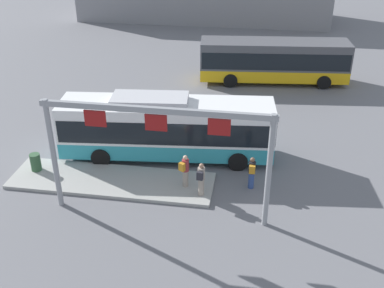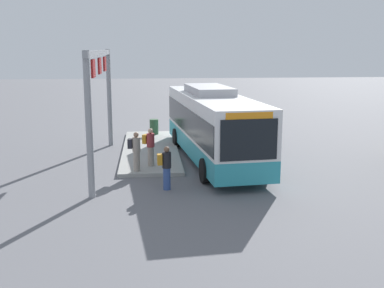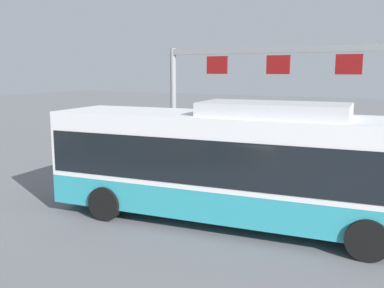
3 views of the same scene
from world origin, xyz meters
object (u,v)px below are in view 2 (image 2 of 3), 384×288
object	(u,v)px
person_boarding	(166,167)
person_waiting_mid	(136,150)
trash_bin	(154,127)
person_waiting_near	(150,146)
bus_main	(213,122)

from	to	relation	value
person_boarding	person_waiting_mid	distance (m)	2.55
trash_bin	person_boarding	bearing A→B (deg)	1.49
person_waiting_mid	trash_bin	world-z (taller)	person_waiting_mid
person_waiting_near	trash_bin	distance (m)	7.70
person_boarding	person_waiting_near	world-z (taller)	person_waiting_near
person_waiting_mid	person_boarding	bearing A→B (deg)	-55.21
bus_main	person_boarding	world-z (taller)	bus_main
trash_bin	person_waiting_mid	bearing A→B (deg)	-5.98
person_waiting_near	person_waiting_mid	bearing A→B (deg)	-96.22
person_boarding	person_waiting_near	size ratio (longest dim) A/B	1.00
person_waiting_near	person_boarding	bearing A→B (deg)	-50.33
bus_main	person_boarding	xyz separation A→B (m)	(4.58, -2.40, -0.92)
bus_main	person_waiting_near	world-z (taller)	bus_main
bus_main	person_boarding	size ratio (longest dim) A/B	6.75
person_waiting_mid	trash_bin	xyz separation A→B (m)	(-8.53, 0.89, -0.44)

